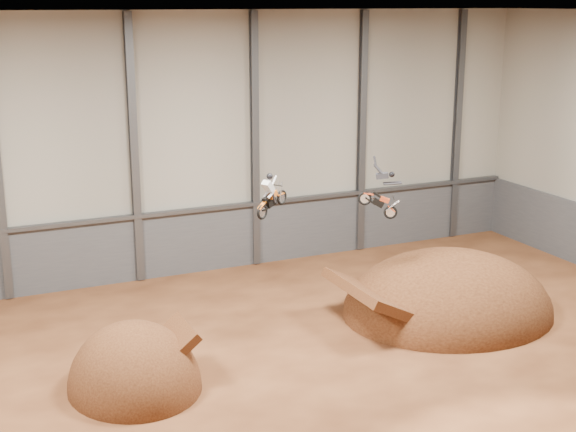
% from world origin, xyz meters
% --- Properties ---
extents(floor, '(40.00, 40.00, 0.00)m').
position_xyz_m(floor, '(0.00, 0.00, 0.00)').
color(floor, '#4E2814').
rests_on(floor, ground).
extents(back_wall, '(40.00, 0.10, 14.00)m').
position_xyz_m(back_wall, '(0.00, 15.00, 7.00)').
color(back_wall, '#A19C8E').
rests_on(back_wall, ground).
extents(ceiling, '(40.00, 40.00, 0.00)m').
position_xyz_m(ceiling, '(0.00, 0.00, 14.00)').
color(ceiling, black).
rests_on(ceiling, back_wall).
extents(lower_band_back, '(39.80, 0.18, 3.50)m').
position_xyz_m(lower_band_back, '(0.00, 14.90, 1.75)').
color(lower_band_back, '#4C4D53').
rests_on(lower_band_back, ground).
extents(steel_rail, '(39.80, 0.35, 0.20)m').
position_xyz_m(steel_rail, '(0.00, 14.75, 3.55)').
color(steel_rail, '#47494F').
rests_on(steel_rail, lower_band_back).
extents(steel_column_2, '(0.40, 0.36, 13.90)m').
position_xyz_m(steel_column_2, '(-3.33, 14.80, 7.00)').
color(steel_column_2, '#47494F').
rests_on(steel_column_2, ground).
extents(steel_column_3, '(0.40, 0.36, 13.90)m').
position_xyz_m(steel_column_3, '(3.33, 14.80, 7.00)').
color(steel_column_3, '#47494F').
rests_on(steel_column_3, ground).
extents(steel_column_4, '(0.40, 0.36, 13.90)m').
position_xyz_m(steel_column_4, '(10.00, 14.80, 7.00)').
color(steel_column_4, '#47494F').
rests_on(steel_column_4, ground).
extents(steel_column_5, '(0.40, 0.36, 13.90)m').
position_xyz_m(steel_column_5, '(16.67, 14.80, 7.00)').
color(steel_column_5, '#47494F').
rests_on(steel_column_5, ground).
extents(takeoff_ramp, '(5.08, 5.86, 5.08)m').
position_xyz_m(takeoff_ramp, '(-6.58, 2.80, 0.00)').
color(takeoff_ramp, '#3B1D0E').
rests_on(takeoff_ramp, ground).
extents(landing_ramp, '(10.29, 9.10, 5.94)m').
position_xyz_m(landing_ramp, '(8.89, 4.18, 0.00)').
color(landing_ramp, '#3B1D0E').
rests_on(landing_ramp, ground).
extents(fmx_rider_a, '(2.46, 1.85, 2.26)m').
position_xyz_m(fmx_rider_a, '(-0.05, 4.40, 6.84)').
color(fmx_rider_a, '#C35D19').
extents(fmx_rider_b, '(3.20, 2.09, 3.08)m').
position_xyz_m(fmx_rider_b, '(4.74, 4.26, 6.53)').
color(fmx_rider_b, '#B53C1B').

